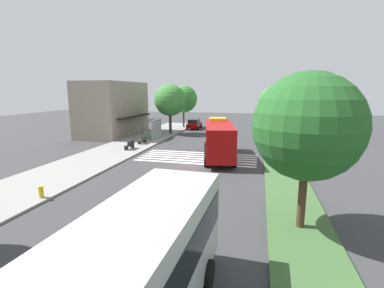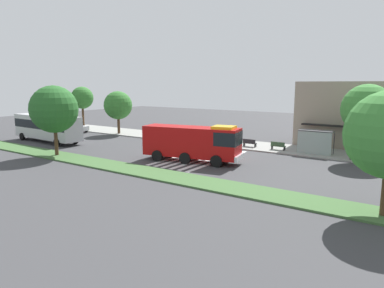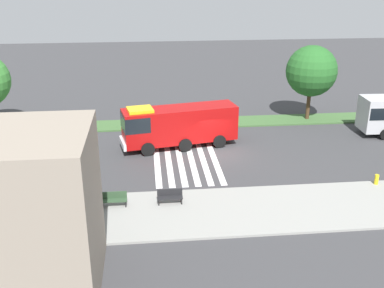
% 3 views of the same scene
% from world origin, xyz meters
% --- Properties ---
extents(ground_plane, '(120.00, 120.00, 0.00)m').
position_xyz_m(ground_plane, '(0.00, 0.00, 0.00)').
color(ground_plane, '#38383A').
extents(sidewalk, '(60.00, 5.90, 0.14)m').
position_xyz_m(sidewalk, '(0.00, 9.24, 0.07)').
color(sidewalk, gray).
rests_on(sidewalk, ground_plane).
extents(median_strip, '(60.00, 3.00, 0.14)m').
position_xyz_m(median_strip, '(0.00, -7.79, 0.07)').
color(median_strip, '#3D6033').
rests_on(median_strip, ground_plane).
extents(crosswalk, '(4.95, 11.33, 0.01)m').
position_xyz_m(crosswalk, '(2.63, 0.00, 0.01)').
color(crosswalk, silver).
rests_on(crosswalk, ground_plane).
extents(fire_truck, '(9.91, 4.20, 3.63)m').
position_xyz_m(fire_truck, '(3.19, -1.96, 1.99)').
color(fire_truck, '#A50C0C').
rests_on(fire_truck, ground_plane).
extents(parked_car_west, '(4.62, 2.13, 1.67)m').
position_xyz_m(parked_car_west, '(-24.15, 5.09, 0.86)').
color(parked_car_west, silver).
rests_on(parked_car_west, ground_plane).
extents(transit_bus, '(11.66, 3.23, 3.45)m').
position_xyz_m(transit_bus, '(-19.19, -2.83, 2.05)').
color(transit_bus, '#B2B2B7').
rests_on(transit_bus, ground_plane).
extents(bus_stop_shelter, '(3.50, 1.40, 2.46)m').
position_xyz_m(bus_stop_shelter, '(11.77, 8.03, 1.89)').
color(bus_stop_shelter, '#4C4C51').
rests_on(bus_stop_shelter, sidewalk).
extents(bench_near_shelter, '(1.60, 0.50, 0.90)m').
position_xyz_m(bench_near_shelter, '(7.77, 7.99, 0.59)').
color(bench_near_shelter, '#2D472D').
rests_on(bench_near_shelter, sidewalk).
extents(bench_west_of_shelter, '(1.60, 0.50, 0.90)m').
position_xyz_m(bench_west_of_shelter, '(4.28, 7.99, 0.59)').
color(bench_west_of_shelter, black).
rests_on(bench_west_of_shelter, sidewalk).
extents(street_lamp, '(0.36, 0.36, 5.66)m').
position_xyz_m(street_lamp, '(15.52, 6.89, 3.52)').
color(street_lamp, '#2D2D30').
rests_on(street_lamp, sidewalk).
extents(storefront_building, '(11.95, 6.77, 7.71)m').
position_xyz_m(storefront_building, '(13.96, 15.17, 3.85)').
color(storefront_building, gray).
rests_on(storefront_building, ground_plane).
extents(sidewalk_tree_far_west, '(3.53, 3.53, 6.88)m').
position_xyz_m(sidewalk_tree_far_west, '(-24.73, 7.29, 5.22)').
color(sidewalk_tree_far_west, '#513823').
rests_on(sidewalk_tree_far_west, sidewalk).
extents(sidewalk_tree_west, '(4.15, 4.15, 6.25)m').
position_xyz_m(sidewalk_tree_west, '(-16.68, 7.29, 4.30)').
color(sidewalk_tree_west, '#47301E').
rests_on(sidewalk_tree_west, sidewalk).
extents(sidewalk_tree_center, '(4.69, 4.69, 7.30)m').
position_xyz_m(sidewalk_tree_center, '(16.56, 7.29, 5.08)').
color(sidewalk_tree_center, '#47301E').
rests_on(sidewalk_tree_center, sidewalk).
extents(median_tree_far_west, '(4.84, 4.84, 7.16)m').
position_xyz_m(median_tree_far_west, '(-10.18, -7.79, 4.87)').
color(median_tree_far_west, '#47301E').
rests_on(median_tree_far_west, median_strip).
extents(fire_hydrant, '(0.28, 0.28, 0.70)m').
position_xyz_m(fire_hydrant, '(-10.01, 6.79, 0.49)').
color(fire_hydrant, gold).
rests_on(fire_hydrant, sidewalk).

